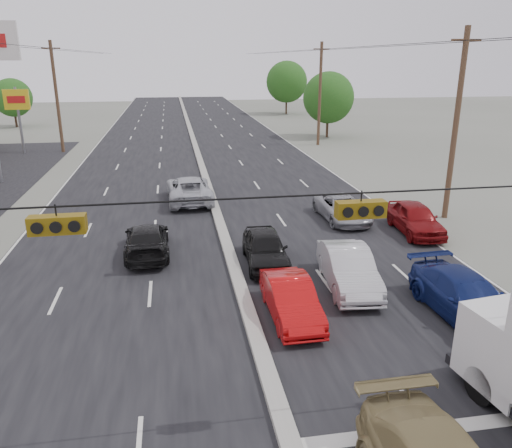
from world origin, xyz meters
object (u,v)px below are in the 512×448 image
object	(u,v)px
pole_sign_far	(17,105)
queue_car_b	(348,269)
utility_pole_right_c	(320,94)
queue_car_e	(415,219)
queue_car_d	(466,298)
tree_right_far	(287,82)
utility_pole_left_c	(57,97)
red_sedan	(291,300)
utility_pole_right_b	(456,125)
oncoming_near	(147,240)
queue_car_a	(265,248)
queue_car_c	(342,208)
oncoming_far	(189,189)
tree_right_mid	(328,98)
tree_left_far	(12,98)

from	to	relation	value
pole_sign_far	queue_car_b	distance (m)	38.55
utility_pole_right_c	pole_sign_far	world-z (taller)	utility_pole_right_c
queue_car_e	queue_car_d	bearing A→B (deg)	-101.56
tree_right_far	queue_car_d	distance (m)	66.29
queue_car_b	utility_pole_left_c	bearing A→B (deg)	122.69
red_sedan	queue_car_d	size ratio (longest dim) A/B	0.81
utility_pole_right_b	oncoming_near	size ratio (longest dim) A/B	2.10
utility_pole_right_b	queue_car_a	xyz separation A→B (m)	(-11.10, -4.93, -4.37)
queue_car_b	queue_car_e	size ratio (longest dim) A/B	1.04
utility_pole_right_c	queue_car_a	world-z (taller)	utility_pole_right_c
queue_car_c	queue_car_b	bearing A→B (deg)	-108.80
utility_pole_right_b	queue_car_b	xyz separation A→B (m)	(-8.38, -7.68, -4.33)
queue_car_d	oncoming_far	size ratio (longest dim) A/B	0.90
queue_car_d	queue_car_b	bearing A→B (deg)	134.49
queue_car_e	oncoming_near	world-z (taller)	queue_car_e
utility_pole_right_b	red_sedan	distance (m)	15.35
utility_pole_left_c	tree_right_mid	distance (m)	27.96
queue_car_e	oncoming_far	distance (m)	13.48
pole_sign_far	tree_right_mid	bearing A→B (deg)	9.16
tree_left_far	tree_right_far	world-z (taller)	tree_right_far
oncoming_far	utility_pole_right_b	bearing A→B (deg)	155.97
utility_pole_left_c	oncoming_far	xyz separation A→B (m)	(11.10, -19.38, -4.32)
queue_car_d	oncoming_far	distance (m)	18.36
pole_sign_far	tree_right_far	distance (m)	43.87
utility_pole_left_c	pole_sign_far	xyz separation A→B (m)	(-3.50, -0.00, -0.70)
utility_pole_right_b	queue_car_a	distance (m)	12.91
utility_pole_right_b	utility_pole_right_c	distance (m)	25.00
red_sedan	queue_car_e	world-z (taller)	queue_car_e
utility_pole_right_c	queue_car_b	distance (m)	34.02
pole_sign_far	queue_car_c	bearing A→B (deg)	-47.18
queue_car_e	oncoming_near	size ratio (longest dim) A/B	0.95
red_sedan	queue_car_a	xyz separation A→B (m)	(0.00, 4.71, 0.05)
tree_right_far	queue_car_e	size ratio (longest dim) A/B	1.81
tree_right_mid	queue_car_e	size ratio (longest dim) A/B	1.59
oncoming_near	queue_car_e	bearing A→B (deg)	-178.24
tree_left_far	queue_car_b	world-z (taller)	tree_left_far
queue_car_a	tree_right_mid	bearing A→B (deg)	71.12
tree_right_mid	oncoming_near	size ratio (longest dim) A/B	1.50
utility_pole_right_b	oncoming_far	size ratio (longest dim) A/B	1.78
queue_car_a	utility_pole_right_c	bearing A→B (deg)	72.05
tree_left_far	oncoming_far	xyz separation A→B (m)	(20.60, -39.38, -2.93)
utility_pole_right_b	pole_sign_far	world-z (taller)	utility_pole_right_b
utility_pole_right_b	oncoming_far	xyz separation A→B (m)	(-13.90, 5.62, -4.32)
queue_car_b	oncoming_near	xyz separation A→B (m)	(-7.74, 4.78, -0.08)
utility_pole_right_b	queue_car_a	world-z (taller)	utility_pole_right_b
utility_pole_left_c	pole_sign_far	world-z (taller)	utility_pole_left_c
oncoming_far	queue_car_c	bearing A→B (deg)	145.69
tree_right_far	red_sedan	xyz separation A→B (m)	(-14.60, -64.64, -4.28)
tree_right_mid	queue_car_d	bearing A→B (deg)	-100.82
queue_car_a	queue_car_c	xyz separation A→B (m)	(5.30, 5.43, -0.08)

